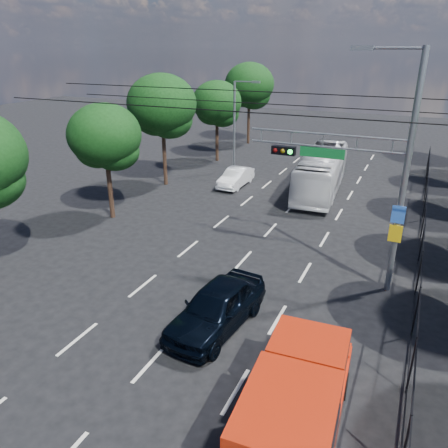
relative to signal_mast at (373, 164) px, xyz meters
The scene contains 14 objects.
ground 10.92m from the signal_mast, 123.48° to the right, with size 120.00×120.00×0.00m, color black.
lane_markings 9.56m from the signal_mast, 131.33° to the left, with size 6.12×38.00×0.01m.
signal_mast is the anchor object (origin of this frame).
streetlight_left 18.24m from the signal_mast, 129.66° to the left, with size 2.09×0.22×7.08m.
utility_wires 5.71m from the signal_mast, behind, with size 22.00×5.04×0.74m.
fence_right 6.37m from the signal_mast, 61.03° to the left, with size 0.06×34.03×2.00m.
tree_left_b 14.62m from the signal_mast, behind, with size 4.08×4.08×6.63m.
tree_left_c 17.57m from the signal_mast, 149.06° to the left, with size 4.80×4.80×7.80m.
tree_left_d 22.48m from the signal_mast, 130.73° to the left, with size 4.20×4.20×6.83m.
tree_left_e 29.12m from the signal_mast, 120.71° to the left, with size 4.92×4.92×7.99m.
red_pickup 9.70m from the signal_mast, 91.82° to the right, with size 2.47×6.04×2.20m.
navy_hatchback 8.07m from the signal_mast, 128.18° to the right, with size 1.94×4.83×1.65m, color black.
white_bus 13.42m from the signal_mast, 109.87° to the left, with size 2.40×10.28×2.86m, color silver.
white_van 15.52m from the signal_mast, 133.63° to the left, with size 1.37×3.94×1.30m, color white.
Camera 1 is at (6.84, -9.31, 9.49)m, focal length 35.00 mm.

